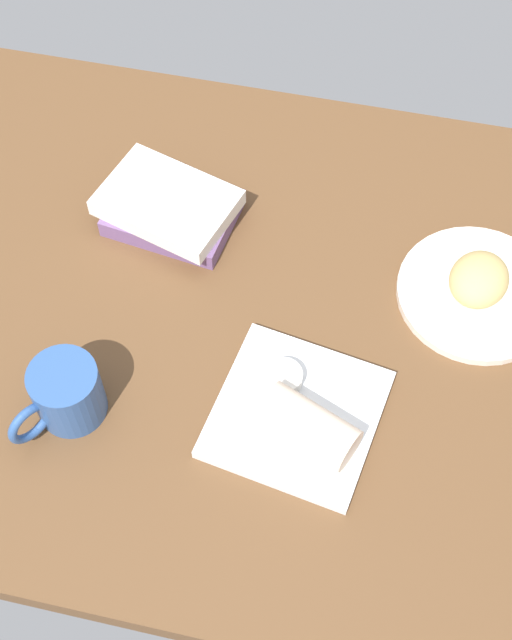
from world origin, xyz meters
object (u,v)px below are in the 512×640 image
object	(u,v)px
scone_pastry	(479,280)
breakfast_wrap	(309,426)
square_plate	(296,414)
book_stack	(170,208)
sauce_cup	(283,378)
round_plate	(477,293)
coffee_mug	(65,394)

from	to	relation	value
scone_pastry	breakfast_wrap	xyz separation A→B (cm)	(19.34, 27.76, 0.37)
square_plate	book_stack	distance (cm)	38.25
square_plate	sauce_cup	bearing A→B (deg)	-56.09
sauce_cup	breakfast_wrap	xyz separation A→B (cm)	(-4.79, 7.12, 1.80)
scone_pastry	square_plate	distance (cm)	32.83
scone_pastry	breakfast_wrap	size ratio (longest dim) A/B	0.76
scone_pastry	sauce_cup	world-z (taller)	scone_pastry
book_stack	square_plate	bearing A→B (deg)	131.21
scone_pastry	sauce_cup	bearing A→B (deg)	40.54
scone_pastry	square_plate	size ratio (longest dim) A/B	0.46
round_plate	square_plate	xyz separation A→B (cm)	(21.93, 24.69, 0.10)
round_plate	sauce_cup	distance (cm)	32.23
scone_pastry	coffee_mug	xyz separation A→B (cm)	(51.33, 30.09, 0.49)
breakfast_wrap	round_plate	bearing A→B (deg)	-13.07
round_plate	coffee_mug	size ratio (longest dim) A/B	1.79
scone_pastry	square_plate	bearing A→B (deg)	48.88
book_stack	coffee_mug	distance (cm)	34.59
round_plate	sauce_cup	size ratio (longest dim) A/B	4.46
round_plate	book_stack	size ratio (longest dim) A/B	1.03
sauce_cup	coffee_mug	world-z (taller)	coffee_mug
round_plate	square_plate	world-z (taller)	square_plate
round_plate	square_plate	distance (cm)	33.02
book_stack	coffee_mug	size ratio (longest dim) A/B	1.73
breakfast_wrap	book_stack	world-z (taller)	breakfast_wrap
round_plate	square_plate	size ratio (longest dim) A/B	1.10
book_stack	breakfast_wrap	bearing A→B (deg)	130.55
breakfast_wrap	sauce_cup	bearing A→B (deg)	56.25
scone_pastry	sauce_cup	size ratio (longest dim) A/B	1.85
scone_pastry	breakfast_wrap	bearing A→B (deg)	55.13
coffee_mug	round_plate	bearing A→B (deg)	-149.77
round_plate	breakfast_wrap	distance (cm)	34.40
scone_pastry	coffee_mug	world-z (taller)	coffee_mug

